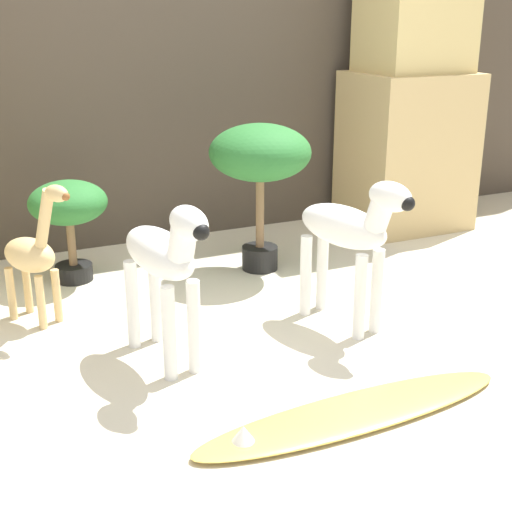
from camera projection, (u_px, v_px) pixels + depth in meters
The scene contains 9 objects.
ground_plane at pixel (295, 374), 2.46m from camera, with size 14.00×14.00×0.00m, color beige.
wall_back at pixel (141, 28), 3.55m from camera, with size 6.40×0.08×2.20m.
rock_pillar_right at pixel (409, 107), 3.93m from camera, with size 0.64×0.53×1.49m.
zebra_right at pixel (350, 232), 2.71m from camera, with size 0.26×0.54×0.62m.
zebra_left at pixel (165, 260), 2.42m from camera, with size 0.22×0.55×0.62m.
giraffe_figurine at pixel (33, 254), 2.78m from camera, with size 0.28×0.36×0.59m.
potted_palm_front at pixel (68, 209), 3.20m from camera, with size 0.35×0.35×0.47m.
potted_palm_back at pixel (260, 159), 3.28m from camera, with size 0.47×0.47×0.70m.
surfboard at pixel (352, 413), 2.20m from camera, with size 1.10×0.25×0.07m.
Camera 1 is at (-1.04, -1.93, 1.20)m, focal length 50.00 mm.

